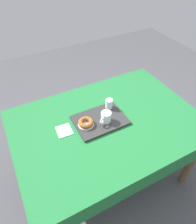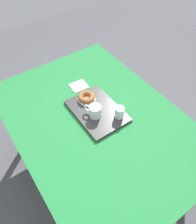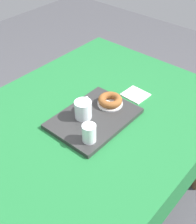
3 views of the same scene
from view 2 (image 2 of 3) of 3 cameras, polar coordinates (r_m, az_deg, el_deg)
The scene contains 8 objects.
ground_plane at distance 2.13m, azimuth -0.25°, elevation -14.96°, with size 6.00×6.00×0.00m, color #47474C.
dining_table at distance 1.53m, azimuth -0.34°, elevation -3.76°, with size 1.49×1.06×0.78m.
serving_tray at distance 1.50m, azimuth -0.28°, elevation 0.27°, with size 0.41×0.29×0.02m, color #2D2D2D.
tea_mug_left at distance 1.43m, azimuth -0.98°, elevation 0.07°, with size 0.12×0.08×0.09m.
water_glass_near at distance 1.43m, azimuth 5.67°, elevation -0.22°, with size 0.06×0.06×0.08m.
donut_plate_left at distance 1.56m, azimuth -2.97°, elevation 3.40°, with size 0.13×0.13×0.01m, color white.
sugar_donut_left at distance 1.54m, azimuth -3.00°, elevation 3.95°, with size 0.12×0.12×0.04m, color brown.
paper_napkin at distance 1.69m, azimuth -5.02°, elevation 6.79°, with size 0.11×0.12×0.01m, color white.
Camera 2 is at (-0.75, 0.52, 1.93)m, focal length 34.87 mm.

